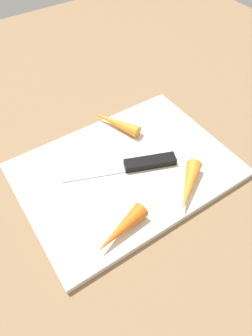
{
  "coord_description": "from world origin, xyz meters",
  "views": [
    {
      "loc": [
        -0.19,
        -0.28,
        0.42
      ],
      "look_at": [
        0.0,
        0.0,
        0.01
      ],
      "focal_mm": 32.57,
      "sensor_mm": 36.0,
      "label": 1
    }
  ],
  "objects_px": {
    "cutting_board": "(126,170)",
    "carrot_shortest": "(121,230)",
    "carrot_longest": "(115,122)",
    "carrot_medium": "(189,186)",
    "knife": "(143,164)"
  },
  "relations": [
    {
      "from": "cutting_board",
      "to": "carrot_medium",
      "type": "relative_size",
      "value": 3.71
    },
    {
      "from": "carrot_longest",
      "to": "knife",
      "type": "bearing_deg",
      "value": 148.87
    },
    {
      "from": "carrot_shortest",
      "to": "knife",
      "type": "bearing_deg",
      "value": -152.59
    },
    {
      "from": "cutting_board",
      "to": "carrot_medium",
      "type": "bearing_deg",
      "value": -59.44
    },
    {
      "from": "cutting_board",
      "to": "carrot_shortest",
      "type": "relative_size",
      "value": 3.86
    },
    {
      "from": "cutting_board",
      "to": "carrot_longest",
      "type": "height_order",
      "value": "carrot_longest"
    },
    {
      "from": "knife",
      "to": "carrot_longest",
      "type": "height_order",
      "value": "carrot_longest"
    },
    {
      "from": "carrot_longest",
      "to": "carrot_shortest",
      "type": "bearing_deg",
      "value": 125.64
    },
    {
      "from": "cutting_board",
      "to": "carrot_medium",
      "type": "height_order",
      "value": "carrot_medium"
    },
    {
      "from": "carrot_medium",
      "to": "carrot_longest",
      "type": "bearing_deg",
      "value": -122.87
    },
    {
      "from": "knife",
      "to": "carrot_shortest",
      "type": "height_order",
      "value": "carrot_shortest"
    },
    {
      "from": "knife",
      "to": "carrot_medium",
      "type": "distance_m",
      "value": 0.09
    },
    {
      "from": "cutting_board",
      "to": "carrot_shortest",
      "type": "height_order",
      "value": "carrot_shortest"
    },
    {
      "from": "knife",
      "to": "carrot_shortest",
      "type": "xyz_separation_m",
      "value": [
        -0.1,
        -0.09,
        0.01
      ]
    },
    {
      "from": "carrot_shortest",
      "to": "carrot_longest",
      "type": "bearing_deg",
      "value": -133.6
    }
  ]
}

